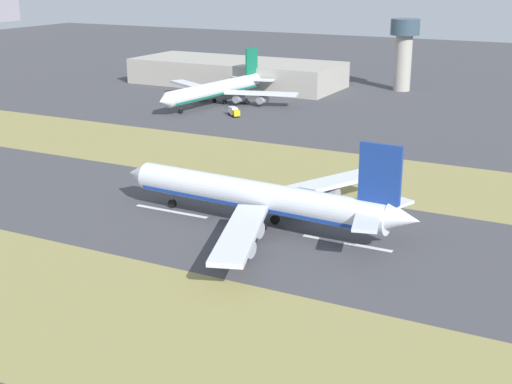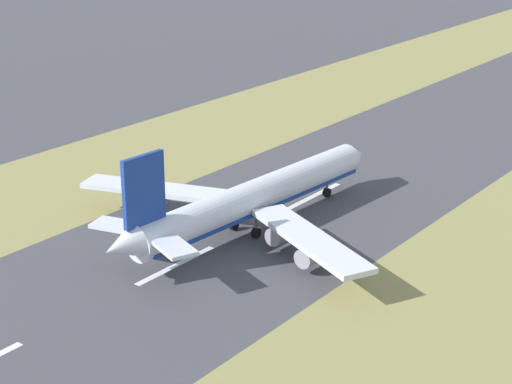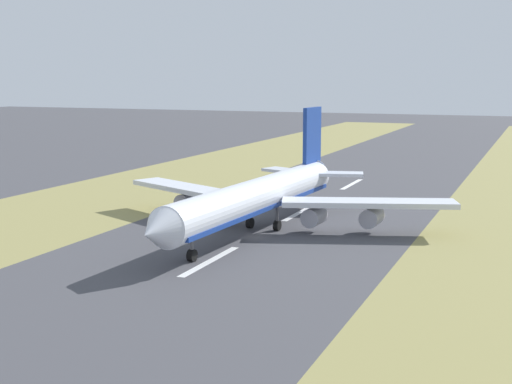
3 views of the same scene
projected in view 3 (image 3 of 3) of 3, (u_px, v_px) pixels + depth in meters
ground_plane at (255, 237)px, 117.73m from camera, size 800.00×800.00×0.00m
grass_median_east at (34, 217)px, 134.50m from camera, size 40.00×600.00×0.01m
centreline_dash_near at (352, 184)px, 175.45m from camera, size 1.20×18.00×0.01m
centreline_dash_mid at (300, 212)px, 138.89m from camera, size 1.20×18.00×0.01m
centreline_dash_far at (210, 261)px, 102.33m from camera, size 1.20×18.00×0.01m
airplane_main_jet at (261, 196)px, 121.74m from camera, size 64.03×67.21×20.20m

